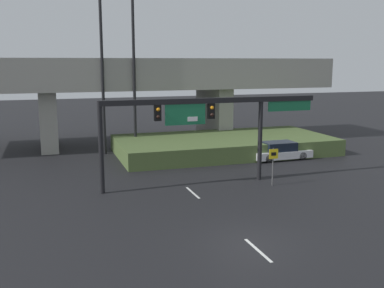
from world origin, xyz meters
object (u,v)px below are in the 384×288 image
(highway_light_pole_near, at_px, (133,48))
(signal_gantry, at_px, (204,115))
(highway_light_pole_far, at_px, (102,60))
(speed_limit_sign, at_px, (273,161))
(parked_sedan_near_right, at_px, (280,151))

(highway_light_pole_near, bearing_deg, signal_gantry, -79.71)
(signal_gantry, xyz_separation_m, highway_light_pole_far, (-4.64, 11.45, 3.36))
(speed_limit_sign, bearing_deg, highway_light_pole_far, 123.34)
(speed_limit_sign, relative_size, parked_sedan_near_right, 0.49)
(highway_light_pole_near, height_order, highway_light_pole_far, highway_light_pole_near)
(highway_light_pole_near, distance_m, highway_light_pole_far, 2.75)
(highway_light_pole_near, xyz_separation_m, highway_light_pole_far, (-2.57, 0.02, -0.97))
(signal_gantry, height_order, parked_sedan_near_right, signal_gantry)
(highway_light_pole_far, height_order, parked_sedan_near_right, highway_light_pole_far)
(speed_limit_sign, xyz_separation_m, highway_light_pole_near, (-6.00, 13.00, 7.12))
(highway_light_pole_near, relative_size, parked_sedan_near_right, 3.46)
(highway_light_pole_far, bearing_deg, parked_sedan_near_right, -26.72)
(signal_gantry, bearing_deg, highway_light_pole_far, 112.08)
(speed_limit_sign, xyz_separation_m, parked_sedan_near_right, (4.15, 6.62, -0.89))
(highway_light_pole_near, xyz_separation_m, parked_sedan_near_right, (10.15, -6.39, -8.01))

